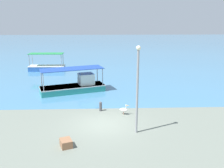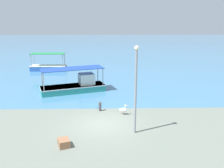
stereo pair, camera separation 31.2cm
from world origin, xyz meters
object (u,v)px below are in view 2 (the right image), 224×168
fishing_boat_outer (76,85)px  mooring_bollard (100,106)px  pelican (123,110)px  lamp_post (136,85)px  cargo_crate (64,143)px  fishing_boat_near_left (49,67)px

fishing_boat_outer → mooring_bollard: 5.85m
pelican → lamp_post: (0.51, -3.03, 2.70)m
pelican → cargo_crate: pelican is taller
fishing_boat_near_left → mooring_bollard: 17.25m
cargo_crate → pelican: bearing=52.1°
fishing_boat_near_left → mooring_bollard: size_ratio=6.39×
mooring_bollard → pelican: bearing=-25.4°
lamp_post → cargo_crate: size_ratio=7.21×
fishing_boat_near_left → pelican: 18.78m
fishing_boat_near_left → mooring_bollard: (7.38, -15.59, -0.10)m
pelican → mooring_bollard: bearing=154.6°
fishing_boat_near_left → pelican: fishing_boat_near_left is taller
lamp_post → fishing_boat_near_left: bearing=116.4°
fishing_boat_outer → mooring_bollard: bearing=-64.8°
fishing_boat_near_left → pelican: size_ratio=6.00×
pelican → cargo_crate: 5.93m
fishing_boat_near_left → cargo_crate: size_ratio=6.36×
fishing_boat_outer → lamp_post: 10.59m
pelican → lamp_post: size_ratio=0.15×
fishing_boat_near_left → cargo_crate: bearing=-75.4°
fishing_boat_outer → lamp_post: lamp_post is taller
lamp_post → mooring_bollard: lamp_post is taller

